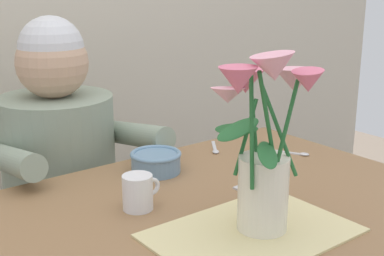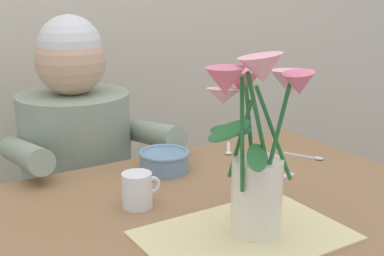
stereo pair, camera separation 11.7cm
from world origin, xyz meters
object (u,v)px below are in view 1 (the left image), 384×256
at_px(dinner_knife, 261,179).
at_px(ceramic_mug, 138,192).
at_px(ceramic_bowl, 156,161).
at_px(flower_vase, 263,142).
at_px(seated_person, 63,202).

distance_m(dinner_knife, ceramic_mug, 0.34).
bearing_deg(ceramic_mug, ceramic_bowl, 46.32).
relative_size(ceramic_bowl, dinner_knife, 0.72).
xyz_separation_m(flower_vase, ceramic_bowl, (0.02, 0.41, -0.16)).
xyz_separation_m(flower_vase, dinner_knife, (0.20, 0.20, -0.19)).
height_order(seated_person, ceramic_bowl, seated_person).
relative_size(flower_vase, ceramic_mug, 4.06).
relative_size(seated_person, flower_vase, 3.00).
relative_size(seated_person, ceramic_bowl, 8.35).
height_order(ceramic_bowl, dinner_knife, ceramic_bowl).
bearing_deg(seated_person, dinner_knife, -65.81).
bearing_deg(ceramic_mug, flower_vase, -60.52).
bearing_deg(ceramic_bowl, flower_vase, -93.26).
bearing_deg(flower_vase, seated_person, 97.19).
bearing_deg(flower_vase, ceramic_bowl, 86.74).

